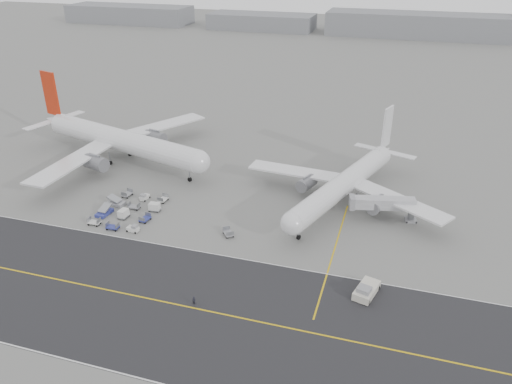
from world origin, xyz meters
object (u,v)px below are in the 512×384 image
(jet_bridge, at_px, (383,204))
(ground_crew_a, at_px, (194,301))
(airliner_a, at_px, (119,140))
(airliner_b, at_px, (346,183))
(pushback_tug, at_px, (366,290))

(jet_bridge, xyz_separation_m, ground_crew_a, (-27.52, -37.97, -3.00))
(airliner_a, bearing_deg, airliner_b, -79.87)
(airliner_b, height_order, jet_bridge, airliner_b)
(pushback_tug, height_order, ground_crew_a, pushback_tug)
(pushback_tug, height_order, jet_bridge, jet_bridge)
(airliner_b, xyz_separation_m, ground_crew_a, (-18.58, -43.96, -4.15))
(airliner_b, relative_size, ground_crew_a, 28.46)
(airliner_b, height_order, ground_crew_a, airliner_b)
(airliner_b, distance_m, pushback_tug, 34.11)
(airliner_b, bearing_deg, ground_crew_a, -93.88)
(airliner_b, relative_size, jet_bridge, 3.26)
(airliner_a, xyz_separation_m, pushback_tug, (70.43, -39.12, -5.14))
(pushback_tug, xyz_separation_m, ground_crew_a, (-26.98, -11.14, -0.10))
(pushback_tug, bearing_deg, airliner_b, 119.68)
(airliner_a, height_order, airliner_b, airliner_a)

